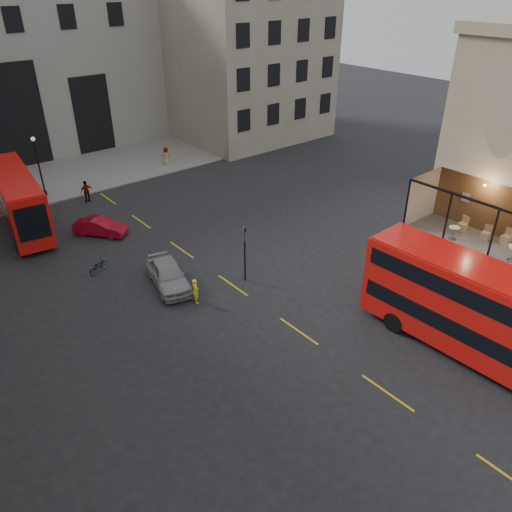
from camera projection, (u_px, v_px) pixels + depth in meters
ground at (413, 374)px, 24.55m from camera, size 140.00×140.00×0.00m
host_frontage at (490, 289)px, 27.04m from camera, size 3.00×11.00×4.50m
cafe_floor at (501, 252)px, 25.90m from camera, size 3.00×10.00×0.10m
building_right at (236, 40)px, 57.24m from camera, size 16.60×18.60×20.00m
pavement_far at (31, 183)px, 46.64m from camera, size 40.00×12.00×0.12m
traffic_light_near at (245, 247)px, 30.83m from camera, size 0.16×0.20×3.80m
street_lamp_b at (40, 171)px, 42.81m from camera, size 0.36×0.36×5.33m
bus_near at (485, 312)px, 24.28m from camera, size 3.30×12.65×5.01m
bus_far at (18, 198)px, 37.47m from camera, size 3.81×11.21×4.38m
car_a at (168, 274)px, 31.09m from camera, size 3.09×5.15×1.64m
car_b at (100, 227)px, 37.29m from camera, size 3.52×3.96×1.30m
bicycle at (98, 266)px, 32.76m from camera, size 1.65×1.16×0.82m
cyclist at (196, 291)px, 29.53m from camera, size 0.52×0.66×1.59m
pedestrian_c at (87, 191)px, 42.59m from camera, size 1.11×0.50×1.87m
pedestrian_d at (166, 156)px, 50.73m from camera, size 1.04×1.05×1.83m
cafe_table_far at (454, 231)px, 26.86m from camera, size 0.57×0.57×0.72m
cafe_chair_b at (506, 239)px, 26.46m from camera, size 0.49×0.49×0.90m
cafe_chair_c at (486, 235)px, 26.90m from camera, size 0.47×0.47×0.83m
cafe_chair_d at (462, 226)px, 27.86m from camera, size 0.47×0.47×0.85m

